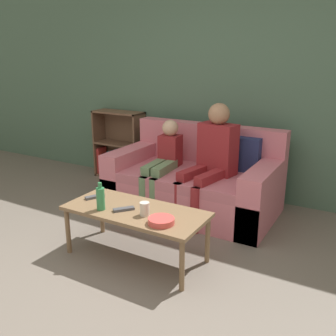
{
  "coord_description": "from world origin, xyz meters",
  "views": [
    {
      "loc": [
        1.56,
        -1.65,
        1.64
      ],
      "look_at": [
        -0.08,
        1.21,
        0.63
      ],
      "focal_mm": 40.0,
      "sensor_mm": 36.0,
      "label": 1
    }
  ],
  "objects": [
    {
      "name": "ground_plane",
      "position": [
        0.0,
        0.0,
        0.0
      ],
      "size": [
        22.0,
        22.0,
        0.0
      ],
      "primitive_type": "plane",
      "color": "#70665B"
    },
    {
      "name": "wall_back",
      "position": [
        0.0,
        2.48,
        1.3
      ],
      "size": [
        12.0,
        0.06,
        2.6
      ],
      "color": "#4C6B56",
      "rests_on": "ground_plane"
    },
    {
      "name": "couch",
      "position": [
        -0.1,
        1.82,
        0.29
      ],
      "size": [
        1.76,
        0.98,
        0.89
      ],
      "color": "#D1707F",
      "rests_on": "ground_plane"
    },
    {
      "name": "bookshelf",
      "position": [
        -1.5,
        2.33,
        0.35
      ],
      "size": [
        0.7,
        0.28,
        0.91
      ],
      "color": "brown",
      "rests_on": "ground_plane"
    },
    {
      "name": "coffee_table",
      "position": [
        -0.06,
        0.64,
        0.39
      ],
      "size": [
        1.17,
        0.53,
        0.43
      ],
      "color": "brown",
      "rests_on": "ground_plane"
    },
    {
      "name": "person_adult",
      "position": [
        0.14,
        1.73,
        0.68
      ],
      "size": [
        0.46,
        0.71,
        1.17
      ],
      "rotation": [
        0.0,
        0.0,
        -0.19
      ],
      "color": "maroon",
      "rests_on": "ground_plane"
    },
    {
      "name": "person_child",
      "position": [
        -0.4,
        1.67,
        0.55
      ],
      "size": [
        0.26,
        0.67,
        0.96
      ],
      "rotation": [
        0.0,
        0.0,
        0.07
      ],
      "color": "#66845B",
      "rests_on": "ground_plane"
    },
    {
      "name": "cup_near",
      "position": [
        0.07,
        0.59,
        0.49
      ],
      "size": [
        0.08,
        0.08,
        0.11
      ],
      "color": "silver",
      "rests_on": "coffee_table"
    },
    {
      "name": "tv_remote_0",
      "position": [
        -0.13,
        0.58,
        0.44
      ],
      "size": [
        0.15,
        0.16,
        0.02
      ],
      "rotation": [
        0.0,
        0.0,
        -0.69
      ],
      "color": "#47474C",
      "rests_on": "coffee_table"
    },
    {
      "name": "tv_remote_1",
      "position": [
        -0.51,
        0.67,
        0.44
      ],
      "size": [
        0.12,
        0.17,
        0.02
      ],
      "rotation": [
        0.0,
        0.0,
        -0.48
      ],
      "color": "#47474C",
      "rests_on": "coffee_table"
    },
    {
      "name": "snack_bowl",
      "position": [
        0.26,
        0.52,
        0.46
      ],
      "size": [
        0.2,
        0.2,
        0.05
      ],
      "color": "#DB4C47",
      "rests_on": "coffee_table"
    },
    {
      "name": "bottle",
      "position": [
        -0.3,
        0.5,
        0.53
      ],
      "size": [
        0.07,
        0.07,
        0.23
      ],
      "color": "#33844C",
      "rests_on": "coffee_table"
    }
  ]
}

